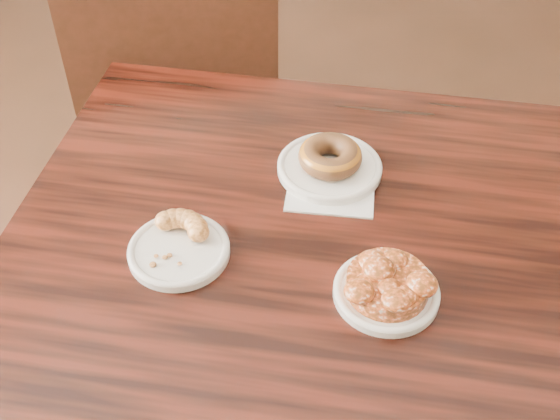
# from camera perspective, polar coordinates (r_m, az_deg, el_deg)

# --- Properties ---
(cafe_table) EXTENTS (0.97, 0.97, 0.75)m
(cafe_table) POSITION_cam_1_polar(r_m,az_deg,el_deg) (1.37, 0.76, -13.76)
(cafe_table) COLOR black
(cafe_table) RESTS_ON floor
(chair_far) EXTENTS (0.64, 0.64, 0.90)m
(chair_far) POSITION_cam_1_polar(r_m,az_deg,el_deg) (1.91, -8.56, 8.90)
(chair_far) COLOR black
(chair_far) RESTS_ON floor
(napkin) EXTENTS (0.15, 0.15, 0.00)m
(napkin) POSITION_cam_1_polar(r_m,az_deg,el_deg) (1.17, 4.19, 2.03)
(napkin) COLOR white
(napkin) RESTS_ON cafe_table
(plate_donut) EXTENTS (0.18, 0.18, 0.01)m
(plate_donut) POSITION_cam_1_polar(r_m,az_deg,el_deg) (1.19, 4.04, 3.46)
(plate_donut) COLOR white
(plate_donut) RESTS_ON napkin
(plate_cruller) EXTENTS (0.15, 0.15, 0.01)m
(plate_cruller) POSITION_cam_1_polar(r_m,az_deg,el_deg) (1.07, -8.22, -3.32)
(plate_cruller) COLOR silver
(plate_cruller) RESTS_ON cafe_table
(plate_fritter) EXTENTS (0.15, 0.15, 0.01)m
(plate_fritter) POSITION_cam_1_polar(r_m,az_deg,el_deg) (1.02, 8.62, -6.65)
(plate_fritter) COLOR white
(plate_fritter) RESTS_ON cafe_table
(glazed_donut) EXTENTS (0.11, 0.11, 0.04)m
(glazed_donut) POSITION_cam_1_polar(r_m,az_deg,el_deg) (1.18, 4.10, 4.38)
(glazed_donut) COLOR #955115
(glazed_donut) RESTS_ON plate_donut
(apple_fritter) EXTENTS (0.16, 0.16, 0.04)m
(apple_fritter) POSITION_cam_1_polar(r_m,az_deg,el_deg) (1.00, 8.77, -5.73)
(apple_fritter) COLOR #461F07
(apple_fritter) RESTS_ON plate_fritter
(cruller_fragment) EXTENTS (0.11, 0.11, 0.03)m
(cruller_fragment) POSITION_cam_1_polar(r_m,az_deg,el_deg) (1.05, -8.33, -2.54)
(cruller_fragment) COLOR brown
(cruller_fragment) RESTS_ON plate_cruller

